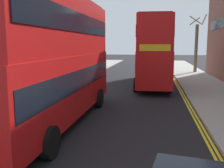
% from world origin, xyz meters
% --- Properties ---
extents(sidewalk_left, '(4.00, 80.00, 0.14)m').
position_xyz_m(sidewalk_left, '(-6.50, 16.00, 0.07)').
color(sidewalk_left, '#9E9991').
rests_on(sidewalk_left, ground).
extents(kerb_line_outer, '(0.10, 56.00, 0.01)m').
position_xyz_m(kerb_line_outer, '(4.40, 14.00, 0.00)').
color(kerb_line_outer, yellow).
rests_on(kerb_line_outer, ground).
extents(kerb_line_inner, '(0.10, 56.00, 0.01)m').
position_xyz_m(kerb_line_inner, '(4.24, 14.00, 0.00)').
color(kerb_line_inner, yellow).
rests_on(kerb_line_inner, ground).
extents(double_decker_bus_away, '(2.90, 10.84, 5.64)m').
position_xyz_m(double_decker_bus_away, '(-2.02, 10.62, 3.03)').
color(double_decker_bus_away, red).
rests_on(double_decker_bus_away, ground).
extents(double_decker_bus_oncoming, '(3.16, 10.90, 5.64)m').
position_xyz_m(double_decker_bus_oncoming, '(2.05, 22.42, 3.03)').
color(double_decker_bus_oncoming, red).
rests_on(double_decker_bus_oncoming, ground).
extents(street_tree_near, '(1.91, 1.89, 6.91)m').
position_xyz_m(street_tree_near, '(7.33, 33.19, 3.28)').
color(street_tree_near, '#6B6047').
rests_on(street_tree_near, sidewalk_right).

